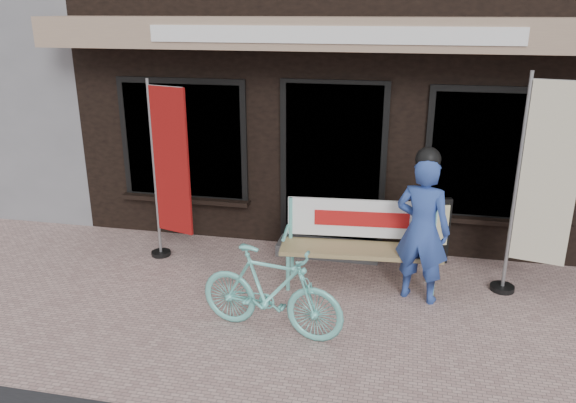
% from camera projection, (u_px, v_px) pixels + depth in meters
% --- Properties ---
extents(ground, '(70.00, 70.00, 0.00)m').
position_uv_depth(ground, '(304.00, 324.00, 5.66)').
color(ground, tan).
rests_on(ground, ground).
extents(storefront, '(7.00, 6.77, 6.00)m').
position_uv_depth(storefront, '(360.00, 10.00, 9.27)').
color(storefront, black).
rests_on(storefront, ground).
extents(bench, '(1.82, 0.60, 0.97)m').
position_uv_depth(bench, '(361.00, 237.00, 6.34)').
color(bench, '#66C7BD').
rests_on(bench, ground).
extents(person, '(0.67, 0.54, 1.70)m').
position_uv_depth(person, '(422.00, 227.00, 5.90)').
color(person, '#2B4697').
rests_on(person, ground).
extents(bicycle, '(1.53, 0.67, 0.89)m').
position_uv_depth(bicycle, '(271.00, 291.00, 5.39)').
color(bicycle, '#66C7BD').
rests_on(bicycle, ground).
extents(nobori_red, '(0.67, 0.32, 2.25)m').
position_uv_depth(nobori_red, '(169.00, 171.00, 6.76)').
color(nobori_red, gray).
rests_on(nobori_red, ground).
extents(nobori_cream, '(0.72, 0.32, 2.43)m').
position_uv_depth(nobori_cream, '(542.00, 187.00, 5.83)').
color(nobori_cream, gray).
rests_on(nobori_cream, ground).
extents(menu_stand, '(0.43, 0.18, 0.84)m').
position_uv_depth(menu_stand, '(432.00, 230.00, 6.89)').
color(menu_stand, black).
rests_on(menu_stand, ground).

